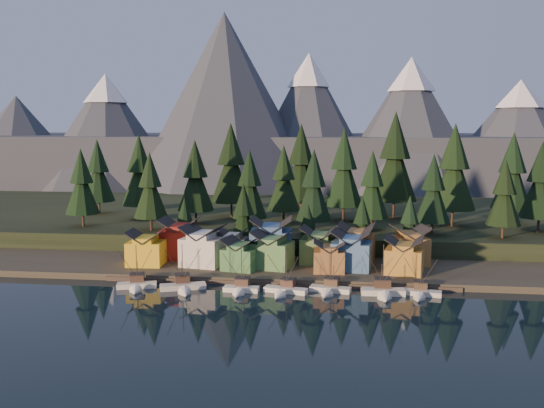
# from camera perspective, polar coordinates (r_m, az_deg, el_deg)

# --- Properties ---
(ground) EXTENTS (500.00, 500.00, 0.00)m
(ground) POSITION_cam_1_polar(r_m,az_deg,el_deg) (122.15, -0.22, -9.55)
(ground) COLOR black
(ground) RESTS_ON ground
(shore_strip) EXTENTS (400.00, 50.00, 1.50)m
(shore_strip) POSITION_cam_1_polar(r_m,az_deg,el_deg) (160.43, 1.59, -5.14)
(shore_strip) COLOR #373328
(shore_strip) RESTS_ON ground
(hillside) EXTENTS (420.00, 100.00, 6.00)m
(hillside) POSITION_cam_1_polar(r_m,az_deg,el_deg) (208.98, 2.90, -1.56)
(hillside) COLOR black
(hillside) RESTS_ON ground
(dock) EXTENTS (80.00, 4.00, 1.00)m
(dock) POSITION_cam_1_polar(r_m,az_deg,el_deg) (137.77, 0.65, -7.36)
(dock) COLOR #4B3E36
(dock) RESTS_ON ground
(mountain_ridge) EXTENTS (560.00, 190.00, 90.00)m
(mountain_ridge) POSITION_cam_1_polar(r_m,az_deg,el_deg) (330.14, 3.76, 5.77)
(mountain_ridge) COLOR #404652
(mountain_ridge) RESTS_ON ground
(boat_0) EXTENTS (9.26, 9.75, 10.64)m
(boat_0) POSITION_cam_1_polar(r_m,az_deg,el_deg) (136.89, -12.65, -6.96)
(boat_0) COLOR silver
(boat_0) RESTS_ON ground
(boat_1) EXTENTS (10.58, 10.98, 11.10)m
(boat_1) POSITION_cam_1_polar(r_m,az_deg,el_deg) (133.78, -8.35, -7.21)
(boat_1) COLOR beige
(boat_1) RESTS_ON ground
(boat_2) EXTENTS (7.91, 8.58, 10.29)m
(boat_2) POSITION_cam_1_polar(r_m,az_deg,el_deg) (130.99, -3.00, -7.44)
(boat_2) COLOR white
(boat_2) RESTS_ON ground
(boat_3) EXTENTS (9.93, 10.47, 10.07)m
(boat_3) POSITION_cam_1_polar(r_m,az_deg,el_deg) (129.99, 1.14, -7.66)
(boat_3) COLOR silver
(boat_3) RESTS_ON ground
(boat_4) EXTENTS (9.31, 9.84, 10.26)m
(boat_4) POSITION_cam_1_polar(r_m,az_deg,el_deg) (131.18, 5.42, -7.50)
(boat_4) COLOR beige
(boat_4) RESTS_ON ground
(boat_5) EXTENTS (9.48, 10.27, 11.87)m
(boat_5) POSITION_cam_1_polar(r_m,az_deg,el_deg) (130.34, 10.47, -7.50)
(boat_5) COLOR beige
(boat_5) RESTS_ON ground
(boat_6) EXTENTS (9.24, 9.78, 9.88)m
(boat_6) POSITION_cam_1_polar(r_m,az_deg,el_deg) (131.80, 13.78, -7.66)
(boat_6) COLOR beige
(boat_6) RESTS_ON ground
(house_front_0) EXTENTS (8.95, 8.50, 8.53)m
(house_front_0) POSITION_cam_1_polar(r_m,az_deg,el_deg) (152.16, -11.78, -3.97)
(house_front_0) COLOR gold
(house_front_0) RESTS_ON shore_strip
(house_front_1) EXTENTS (10.99, 10.68, 9.87)m
(house_front_1) POSITION_cam_1_polar(r_m,az_deg,el_deg) (149.38, -6.50, -3.80)
(house_front_1) COLOR silver
(house_front_1) RESTS_ON shore_strip
(house_front_2) EXTENTS (9.25, 9.30, 7.57)m
(house_front_2) POSITION_cam_1_polar(r_m,az_deg,el_deg) (144.61, -2.96, -4.62)
(house_front_2) COLOR #40753F
(house_front_2) RESTS_ON shore_strip
(house_front_3) EXTENTS (10.42, 10.09, 9.02)m
(house_front_3) POSITION_cam_1_polar(r_m,az_deg,el_deg) (145.85, 0.05, -4.20)
(house_front_3) COLOR #4C7D43
(house_front_3) RESTS_ON shore_strip
(house_front_4) EXTENTS (7.52, 8.07, 7.34)m
(house_front_4) POSITION_cam_1_polar(r_m,az_deg,el_deg) (143.26, 5.38, -4.81)
(house_front_4) COLOR olive
(house_front_4) RESTS_ON shore_strip
(house_front_5) EXTENTS (10.10, 9.40, 9.49)m
(house_front_5) POSITION_cam_1_polar(r_m,az_deg,el_deg) (145.23, 7.51, -4.22)
(house_front_5) COLOR #3C628E
(house_front_5) RESTS_ON shore_strip
(house_front_6) EXTENTS (9.88, 9.52, 8.45)m
(house_front_6) POSITION_cam_1_polar(r_m,az_deg,el_deg) (143.88, 12.35, -4.66)
(house_front_6) COLOR #AA7A2B
(house_front_6) RESTS_ON shore_strip
(house_back_0) EXTENTS (10.02, 9.66, 10.43)m
(house_back_0) POSITION_cam_1_polar(r_m,az_deg,el_deg) (158.05, -8.68, -3.11)
(house_back_0) COLOR maroon
(house_back_0) RESTS_ON shore_strip
(house_back_1) EXTENTS (7.65, 7.74, 8.20)m
(house_back_1) POSITION_cam_1_polar(r_m,az_deg,el_deg) (153.16, -3.81, -3.82)
(house_back_1) COLOR silver
(house_back_1) RESTS_ON shore_strip
(house_back_2) EXTENTS (11.04, 10.25, 11.07)m
(house_back_2) POSITION_cam_1_polar(r_m,az_deg,el_deg) (153.01, -0.08, -3.24)
(house_back_2) COLOR #3B5D8D
(house_back_2) RESTS_ON shore_strip
(house_back_3) EXTENTS (9.55, 8.63, 9.19)m
(house_back_3) POSITION_cam_1_polar(r_m,az_deg,el_deg) (150.91, 4.48, -3.80)
(house_back_3) COLOR #4B733E
(house_back_3) RESTS_ON shore_strip
(house_back_4) EXTENTS (10.00, 9.69, 9.74)m
(house_back_4) POSITION_cam_1_polar(r_m,az_deg,el_deg) (153.30, 7.92, -3.56)
(house_back_4) COLOR olive
(house_back_4) RESTS_ON shore_strip
(house_back_5) EXTENTS (9.94, 10.03, 9.45)m
(house_back_5) POSITION_cam_1_polar(r_m,az_deg,el_deg) (153.32, 12.81, -3.73)
(house_back_5) COLOR olive
(house_back_5) RESTS_ON shore_strip
(tree_hill_0) EXTENTS (9.88, 9.88, 23.01)m
(tree_hill_0) POSITION_cam_1_polar(r_m,az_deg,el_deg) (185.38, -17.47, 1.81)
(tree_hill_0) COLOR #332319
(tree_hill_0) RESTS_ON hillside
(tree_hill_1) EXTENTS (11.53, 11.53, 26.86)m
(tree_hill_1) POSITION_cam_1_polar(r_m,az_deg,el_deg) (195.52, -12.35, 2.88)
(tree_hill_1) COLOR #332319
(tree_hill_1) RESTS_ON hillside
(tree_hill_2) EXTENTS (9.55, 9.55, 22.24)m
(tree_hill_2) POSITION_cam_1_polar(r_m,az_deg,el_deg) (173.67, -11.39, 1.51)
(tree_hill_2) COLOR #332319
(tree_hill_2) RESTS_ON hillside
(tree_hill_3) EXTENTS (10.90, 10.90, 25.40)m
(tree_hill_3) POSITION_cam_1_polar(r_m,az_deg,el_deg) (182.17, -7.23, 2.41)
(tree_hill_3) COLOR #332319
(tree_hill_3) RESTS_ON hillside
(tree_hill_4) EXTENTS (13.08, 13.08, 30.46)m
(tree_hill_4) POSITION_cam_1_polar(r_m,az_deg,el_deg) (194.82, -3.87, 3.60)
(tree_hill_4) COLOR #332319
(tree_hill_4) RESTS_ON hillside
(tree_hill_5) EXTENTS (9.90, 9.90, 23.07)m
(tree_hill_5) POSITION_cam_1_polar(r_m,az_deg,el_deg) (168.88, -2.12, 1.64)
(tree_hill_5) COLOR #332319
(tree_hill_5) RESTS_ON hillside
(tree_hill_6) EXTENTS (10.24, 10.24, 23.87)m
(tree_hill_6) POSITION_cam_1_polar(r_m,az_deg,el_deg) (182.60, 1.11, 2.22)
(tree_hill_6) COLOR #332319
(tree_hill_6) RESTS_ON hillside
(tree_hill_7) EXTENTS (10.02, 10.02, 23.34)m
(tree_hill_7) POSITION_cam_1_polar(r_m,az_deg,el_deg) (164.98, 3.95, 1.54)
(tree_hill_7) COLOR #332319
(tree_hill_7) RESTS_ON hillside
(tree_hill_8) EXTENTS (12.40, 12.40, 28.88)m
(tree_hill_8) POSITION_cam_1_polar(r_m,az_deg,el_deg) (188.39, 6.79, 3.17)
(tree_hill_8) COLOR #332319
(tree_hill_8) RESTS_ON hillside
(tree_hill_9) EXTENTS (9.76, 9.76, 22.73)m
(tree_hill_9) POSITION_cam_1_polar(r_m,az_deg,el_deg) (171.89, 9.41, 1.58)
(tree_hill_9) COLOR #332319
(tree_hill_9) RESTS_ON hillside
(tree_hill_10) EXTENTS (14.63, 14.63, 34.07)m
(tree_hill_10) POSITION_cam_1_polar(r_m,az_deg,el_deg) (196.77, 11.49, 4.08)
(tree_hill_10) COLOR #332319
(tree_hill_10) RESTS_ON hillside
(tree_hill_11) EXTENTS (9.49, 9.49, 22.10)m
(tree_hill_11) POSITION_cam_1_polar(r_m,az_deg,el_deg) (168.42, 14.93, 1.19)
(tree_hill_11) COLOR #332319
(tree_hill_11) RESTS_ON hillside
(tree_hill_12) EXTENTS (13.02, 13.02, 30.33)m
(tree_hill_12) POSITION_cam_1_polar(r_m,az_deg,el_deg) (185.00, 16.76, 3.07)
(tree_hill_12) COLOR #332319
(tree_hill_12) RESTS_ON hillside
(tree_hill_13) EXTENTS (8.99, 8.99, 20.93)m
(tree_hill_13) POSITION_cam_1_polar(r_m,az_deg,el_deg) (169.96, 21.03, 0.79)
(tree_hill_13) COLOR #332319
(tree_hill_13) RESTS_ON hillside
(tree_hill_14) EXTENTS (11.89, 11.89, 27.71)m
(tree_hill_14) POSITION_cam_1_polar(r_m,az_deg,el_deg) (194.76, 21.68, 2.64)
(tree_hill_14) COLOR #332319
(tree_hill_14) RESTS_ON hillside
(tree_hill_15) EXTENTS (12.97, 12.97, 30.21)m
(tree_hill_15) POSITION_cam_1_polar(r_m,az_deg,el_deg) (198.86, 2.77, 3.64)
(tree_hill_15) COLOR #332319
(tree_hill_15) RESTS_ON hillside
(tree_hill_16) EXTENTS (10.76, 10.76, 25.07)m
(tree_hill_16) POSITION_cam_1_polar(r_m,az_deg,el_deg) (211.40, -16.06, 2.83)
(tree_hill_16) COLOR #332319
(tree_hill_16) RESTS_ON hillside
(tree_hill_17) EXTENTS (10.89, 10.89, 25.36)m
(tree_hill_17) POSITION_cam_1_polar(r_m,az_deg,el_deg) (182.53, 23.97, 1.83)
(tree_hill_17) COLOR #332319
(tree_hill_17) RESTS_ON hillside
(tree_shore_0) EXTENTS (6.48, 6.48, 15.09)m
(tree_shore_0) POSITION_cam_1_polar(r_m,az_deg,el_deg) (163.70, -8.21, -1.75)
(tree_shore_0) COLOR #332319
(tree_shore_0) RESTS_ON shore_strip
(tree_shore_1) EXTENTS (8.17, 8.17, 19.03)m
(tree_shore_1) POSITION_cam_1_polar(r_m,az_deg,el_deg) (159.94, -2.68, -1.12)
(tree_shore_1) COLOR #332319
(tree_shore_1) RESTS_ON shore_strip
(tree_shore_2) EXTENTS (5.96, 5.96, 13.88)m
(tree_shore_2) POSITION_cam_1_polar(r_m,az_deg,el_deg) (158.43, 3.40, -2.24)
(tree_shore_2) COLOR #332319
(tree_shore_2) RESTS_ON shore_strip
(tree_shore_3) EXTENTS (6.91, 6.91, 16.09)m
(tree_shore_3) POSITION_cam_1_polar(r_m,az_deg,el_deg) (157.99, 8.48, -1.89)
(tree_shore_3) COLOR #332319
(tree_shore_3) RESTS_ON shore_strip
(tree_shore_4) EXTENTS (7.11, 7.11, 16.57)m
(tree_shore_4) POSITION_cam_1_polar(r_m,az_deg,el_deg) (158.72, 12.82, -1.86)
(tree_shore_4) COLOR #332319
(tree_shore_4) RESTS_ON shore_strip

